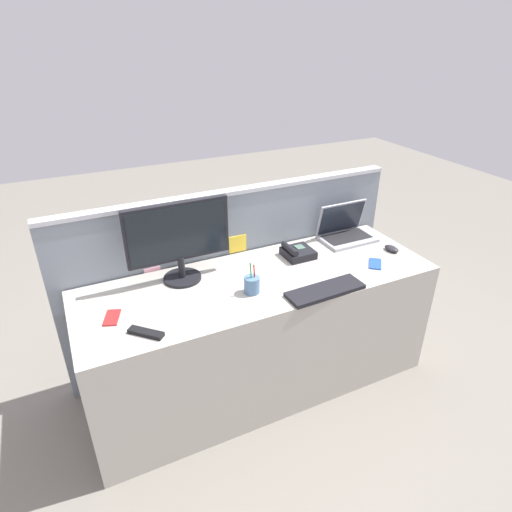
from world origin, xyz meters
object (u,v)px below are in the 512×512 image
object	(u,v)px
keyboard_main	(325,290)
computer_mouse_right_hand	(392,249)
desk_phone	(297,252)
pen_cup	(252,285)
cell_phone_blue_case	(375,264)
tv_remote	(146,333)
laptop	(345,230)
desktop_monitor	(178,237)
cell_phone_red_case	(112,318)

from	to	relation	value
keyboard_main	computer_mouse_right_hand	size ratio (longest dim) A/B	4.29
desk_phone	pen_cup	bearing A→B (deg)	-149.88
keyboard_main	cell_phone_blue_case	size ratio (longest dim) A/B	3.36
tv_remote	laptop	bearing A→B (deg)	-27.94
laptop	tv_remote	distance (m)	1.48
desktop_monitor	keyboard_main	bearing A→B (deg)	-36.03
keyboard_main	pen_cup	xyz separation A→B (m)	(-0.35, 0.17, 0.04)
keyboard_main	cell_phone_red_case	xyz separation A→B (m)	(-1.05, 0.25, -0.01)
computer_mouse_right_hand	laptop	bearing A→B (deg)	113.34
computer_mouse_right_hand	pen_cup	world-z (taller)	pen_cup
pen_cup	cell_phone_blue_case	xyz separation A→B (m)	(0.78, -0.04, -0.04)
keyboard_main	cell_phone_red_case	size ratio (longest dim) A/B	3.40
computer_mouse_right_hand	tv_remote	bearing A→B (deg)	-179.78
pen_cup	keyboard_main	bearing A→B (deg)	-25.71
computer_mouse_right_hand	cell_phone_red_case	bearing A→B (deg)	173.25
cell_phone_blue_case	keyboard_main	bearing A→B (deg)	-123.97
keyboard_main	computer_mouse_right_hand	xyz separation A→B (m)	(0.63, 0.22, 0.01)
keyboard_main	pen_cup	bearing A→B (deg)	152.54
laptop	pen_cup	bearing A→B (deg)	-158.07
computer_mouse_right_hand	desk_phone	bearing A→B (deg)	155.88
desk_phone	computer_mouse_right_hand	size ratio (longest dim) A/B	1.72
computer_mouse_right_hand	cell_phone_blue_case	world-z (taller)	computer_mouse_right_hand
desktop_monitor	keyboard_main	distance (m)	0.82
keyboard_main	cell_phone_blue_case	world-z (taller)	keyboard_main
tv_remote	desk_phone	bearing A→B (deg)	-26.01
cell_phone_blue_case	desktop_monitor	bearing A→B (deg)	-157.62
desktop_monitor	desk_phone	size ratio (longest dim) A/B	3.25
desktop_monitor	pen_cup	bearing A→B (deg)	-45.65
keyboard_main	cell_phone_blue_case	bearing A→B (deg)	14.38
desktop_monitor	laptop	world-z (taller)	desktop_monitor
desk_phone	cell_phone_red_case	bearing A→B (deg)	-171.91
cell_phone_blue_case	tv_remote	bearing A→B (deg)	-137.19
laptop	desk_phone	world-z (taller)	laptop
keyboard_main	tv_remote	distance (m)	0.93
cell_phone_blue_case	tv_remote	world-z (taller)	tv_remote
desktop_monitor	cell_phone_blue_case	distance (m)	1.15
laptop	pen_cup	xyz separation A→B (m)	(-0.83, -0.33, -0.01)
desktop_monitor	cell_phone_red_case	size ratio (longest dim) A/B	4.44
desktop_monitor	computer_mouse_right_hand	bearing A→B (deg)	-10.83
laptop	keyboard_main	bearing A→B (deg)	-133.78
desktop_monitor	pen_cup	size ratio (longest dim) A/B	3.05
desktop_monitor	cell_phone_red_case	bearing A→B (deg)	-152.69
computer_mouse_right_hand	pen_cup	size ratio (longest dim) A/B	0.55
desk_phone	cell_phone_red_case	size ratio (longest dim) A/B	1.37
cell_phone_red_case	cell_phone_blue_case	bearing A→B (deg)	15.18
pen_cup	cell_phone_blue_case	distance (m)	0.78
laptop	cell_phone_red_case	bearing A→B (deg)	-170.68
computer_mouse_right_hand	cell_phone_red_case	distance (m)	1.68
tv_remote	computer_mouse_right_hand	bearing A→B (deg)	-39.46
laptop	keyboard_main	size ratio (longest dim) A/B	0.80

